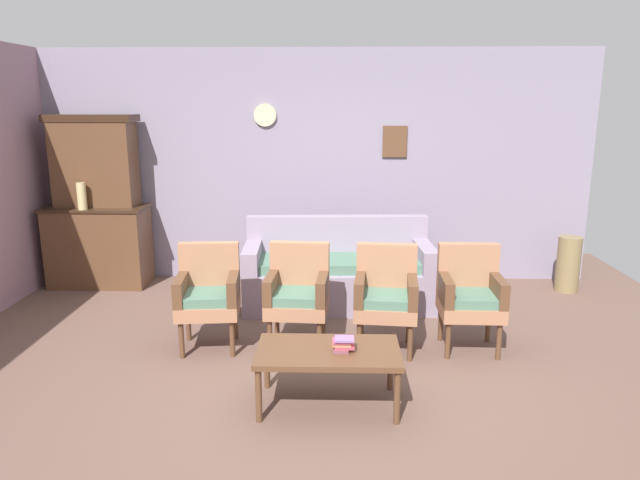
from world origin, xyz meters
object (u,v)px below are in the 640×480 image
(armchair_near_couch_end, at_px, (386,293))
(coffee_table, at_px, (328,355))
(vase_on_cabinet, at_px, (82,196))
(armchair_by_doorway, at_px, (470,293))
(floor_vase_by_wall, at_px, (568,264))
(floral_couch, at_px, (338,274))
(book_stack_on_table, at_px, (343,344))
(armchair_near_cabinet, at_px, (208,292))
(armchair_row_middle, at_px, (298,291))
(side_cabinet, at_px, (99,246))

(armchair_near_couch_end, xyz_separation_m, coffee_table, (-0.48, -0.99, -0.12))
(vase_on_cabinet, distance_m, armchair_by_doorway, 4.29)
(vase_on_cabinet, distance_m, armchair_near_couch_end, 3.65)
(armchair_near_couch_end, bearing_deg, floor_vase_by_wall, 36.83)
(floral_couch, relative_size, armchair_by_doorway, 2.20)
(armchair_by_doorway, relative_size, book_stack_on_table, 5.97)
(book_stack_on_table, bearing_deg, coffee_table, 164.35)
(armchair_near_cabinet, bearing_deg, coffee_table, -43.51)
(armchair_row_middle, distance_m, book_stack_on_table, 1.13)
(armchair_near_cabinet, bearing_deg, floor_vase_by_wall, 23.78)
(floor_vase_by_wall, bearing_deg, armchair_row_middle, -151.52)
(armchair_row_middle, bearing_deg, coffee_table, -74.92)
(armchair_row_middle, xyz_separation_m, armchair_near_couch_end, (0.76, -0.04, 0.00))
(armchair_row_middle, xyz_separation_m, floor_vase_by_wall, (2.96, 1.60, -0.18))
(vase_on_cabinet, bearing_deg, armchair_near_cabinet, -42.05)
(side_cabinet, distance_m, floor_vase_by_wall, 5.38)
(side_cabinet, relative_size, armchair_near_couch_end, 1.28)
(side_cabinet, xyz_separation_m, armchair_near_cabinet, (1.65, -1.74, 0.03))
(side_cabinet, distance_m, armchair_near_couch_end, 3.63)
(vase_on_cabinet, xyz_separation_m, armchair_near_cabinet, (1.72, -1.55, -0.58))
(floor_vase_by_wall, bearing_deg, floral_couch, -168.92)
(side_cabinet, distance_m, vase_on_cabinet, 0.65)
(coffee_table, bearing_deg, floral_couch, 87.91)
(coffee_table, relative_size, floor_vase_by_wall, 1.59)
(floor_vase_by_wall, bearing_deg, coffee_table, -135.45)
(book_stack_on_table, bearing_deg, armchair_by_doorway, 43.56)
(floral_couch, xyz_separation_m, book_stack_on_table, (0.02, -2.15, 0.15))
(armchair_by_doorway, distance_m, floor_vase_by_wall, 2.19)
(floral_couch, bearing_deg, armchair_row_middle, -108.01)
(armchair_near_cabinet, relative_size, armchair_row_middle, 1.00)
(vase_on_cabinet, bearing_deg, side_cabinet, 70.30)
(side_cabinet, height_order, armchair_near_couch_end, side_cabinet)
(side_cabinet, xyz_separation_m, coffee_table, (2.70, -2.74, -0.09))
(floral_couch, xyz_separation_m, floor_vase_by_wall, (2.60, 0.51, -0.01))
(vase_on_cabinet, xyz_separation_m, floor_vase_by_wall, (5.45, 0.09, -0.77))
(floral_couch, height_order, armchair_row_middle, same)
(vase_on_cabinet, relative_size, book_stack_on_table, 2.00)
(armchair_row_middle, bearing_deg, armchair_by_doorway, -0.38)
(coffee_table, bearing_deg, floor_vase_by_wall, 44.55)
(floral_couch, xyz_separation_m, armchair_row_middle, (-0.36, -1.09, 0.17))
(floor_vase_by_wall, bearing_deg, side_cabinet, 178.93)
(armchair_near_cabinet, xyz_separation_m, armchair_near_couch_end, (1.53, -0.00, 0.00))
(vase_on_cabinet, relative_size, armchair_near_couch_end, 0.33)
(floral_couch, distance_m, book_stack_on_table, 2.16)
(side_cabinet, height_order, book_stack_on_table, side_cabinet)
(side_cabinet, distance_m, armchair_row_middle, 2.96)
(book_stack_on_table, bearing_deg, vase_on_cabinet, 138.08)
(armchair_by_doorway, distance_m, book_stack_on_table, 1.52)
(vase_on_cabinet, height_order, armchair_near_cabinet, vase_on_cabinet)
(vase_on_cabinet, bearing_deg, coffee_table, -42.61)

